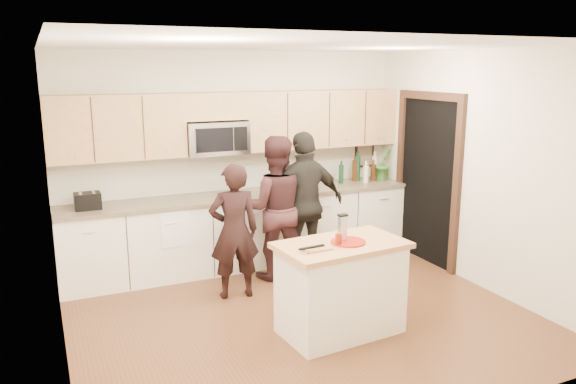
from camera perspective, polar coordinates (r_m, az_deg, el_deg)
name	(u,v)px	position (r m, az deg, el deg)	size (l,w,h in m)	color
floor	(301,316)	(5.92, 1.35, -12.44)	(4.50, 4.50, 0.00)	brown
room_shell	(302,149)	(5.41, 1.44, 4.38)	(4.52, 4.02, 2.71)	beige
back_cabinetry	(244,229)	(7.21, -4.46, -3.79)	(4.50, 0.66, 0.94)	white
upper_cabinetry	(241,121)	(7.10, -4.80, 7.23)	(4.50, 0.33, 0.75)	tan
microwave	(216,138)	(6.98, -7.33, 5.48)	(0.76, 0.41, 0.40)	silver
doorway	(428,174)	(7.44, 13.99, 1.82)	(0.06, 1.25, 2.20)	black
framed_picture	(364,154)	(8.13, 7.76, 3.85)	(0.30, 0.03, 0.38)	black
dish_towel	(173,216)	(6.70, -11.62, -2.39)	(0.34, 0.60, 0.48)	white
island	(341,287)	(5.43, 5.37, -9.63)	(1.26, 0.80, 0.90)	white
red_plate	(348,242)	(5.28, 6.13, -5.06)	(0.33, 0.33, 0.02)	maroon
box_grater	(343,227)	(5.27, 5.56, -3.54)	(0.09, 0.07, 0.25)	silver
drink_glass	(338,240)	(5.19, 5.14, -4.85)	(0.06, 0.06, 0.11)	maroon
cutting_board	(316,249)	(5.07, 2.91, -5.77)	(0.25, 0.16, 0.02)	tan
tongs	(312,247)	(5.05, 2.42, -5.63)	(0.26, 0.03, 0.02)	black
knife	(312,251)	(4.98, 2.49, -5.97)	(0.20, 0.02, 0.01)	silver
toaster	(88,201)	(6.68, -19.69, -0.87)	(0.29, 0.21, 0.19)	black
bottle_cluster	(362,168)	(7.89, 7.55, 2.39)	(0.66, 0.28, 0.41)	#10321B
orchid	(383,163)	(8.01, 9.65, 2.90)	(0.26, 0.21, 0.47)	#3B752F
woman_left	(234,231)	(6.15, -5.49, -3.99)	(0.55, 0.36, 1.51)	black
woman_center	(275,208)	(6.67, -1.36, -1.63)	(0.84, 0.65, 1.73)	#32191A
woman_right	(305,204)	(6.76, 1.75, -1.28)	(1.03, 0.43, 1.76)	black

